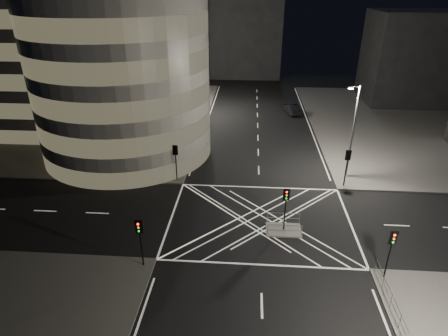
# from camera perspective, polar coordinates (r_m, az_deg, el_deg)

# --- Properties ---
(ground) EXTENTS (120.00, 120.00, 0.00)m
(ground) POSITION_cam_1_polar(r_m,az_deg,el_deg) (34.10, 5.48, -7.87)
(ground) COLOR black
(ground) RESTS_ON ground
(sidewalk_far_left) EXTENTS (42.00, 42.00, 0.15)m
(sidewalk_far_left) POSITION_cam_1_polar(r_m,az_deg,el_deg) (64.70, -21.71, 7.35)
(sidewalk_far_left) COLOR #4C4A48
(sidewalk_far_left) RESTS_ON ground
(central_island) EXTENTS (3.00, 2.00, 0.15)m
(central_island) POSITION_cam_1_polar(r_m,az_deg,el_deg) (32.95, 9.04, -9.31)
(central_island) COLOR slate
(central_island) RESTS_ON ground
(office_tower_curved) EXTENTS (30.00, 29.00, 27.20)m
(office_tower_curved) POSITION_cam_1_polar(r_m,az_deg,el_deg) (51.28, -19.24, 17.74)
(office_tower_curved) COLOR gray
(office_tower_curved) RESTS_ON sidewalk_far_left
(office_block_rear) EXTENTS (24.00, 16.00, 22.00)m
(office_block_rear) POSITION_cam_1_polar(r_m,az_deg,el_deg) (73.68, -13.03, 19.51)
(office_block_rear) COLOR gray
(office_block_rear) RESTS_ON sidewalk_far_left
(building_right_far) EXTENTS (14.00, 12.00, 15.00)m
(building_right_far) POSITION_cam_1_polar(r_m,az_deg,el_deg) (74.33, 26.51, 14.84)
(building_right_far) COLOR black
(building_right_far) RESTS_ON sidewalk_far_right
(building_far_end) EXTENTS (18.00, 8.00, 18.00)m
(building_far_end) POSITION_cam_1_polar(r_m,az_deg,el_deg) (86.86, 2.42, 19.63)
(building_far_end) COLOR black
(building_far_end) RESTS_ON ground
(tree_a) EXTENTS (4.09, 4.09, 6.59)m
(tree_a) POSITION_cam_1_polar(r_m,az_deg,el_deg) (41.10, -9.26, 4.98)
(tree_a) COLOR black
(tree_a) RESTS_ON sidewalk_far_left
(tree_b) EXTENTS (3.94, 3.94, 6.57)m
(tree_b) POSITION_cam_1_polar(r_m,az_deg,el_deg) (46.59, -7.66, 7.75)
(tree_b) COLOR black
(tree_b) RESTS_ON sidewalk_far_left
(tree_c) EXTENTS (4.83, 4.83, 7.05)m
(tree_c) POSITION_cam_1_polar(r_m,az_deg,el_deg) (52.21, -6.38, 9.83)
(tree_c) COLOR black
(tree_c) RESTS_ON sidewalk_far_left
(tree_d) EXTENTS (5.24, 5.24, 8.00)m
(tree_d) POSITION_cam_1_polar(r_m,az_deg,el_deg) (57.72, -5.37, 12.21)
(tree_d) COLOR black
(tree_d) RESTS_ON sidewalk_far_left
(tree_e) EXTENTS (3.99, 3.99, 6.37)m
(tree_e) POSITION_cam_1_polar(r_m,az_deg,el_deg) (63.69, -4.47, 12.73)
(tree_e) COLOR black
(tree_e) RESTS_ON sidewalk_far_left
(traffic_signal_fl) EXTENTS (0.55, 0.22, 4.00)m
(traffic_signal_fl) POSITION_cam_1_polar(r_m,az_deg,el_deg) (39.33, -7.39, 1.80)
(traffic_signal_fl) COLOR black
(traffic_signal_fl) RESTS_ON sidewalk_far_left
(traffic_signal_nl) EXTENTS (0.55, 0.22, 4.00)m
(traffic_signal_nl) POSITION_cam_1_polar(r_m,az_deg,el_deg) (27.91, -12.70, -9.86)
(traffic_signal_nl) COLOR black
(traffic_signal_nl) RESTS_ON sidewalk_near_left
(traffic_signal_fr) EXTENTS (0.55, 0.22, 4.00)m
(traffic_signal_fr) POSITION_cam_1_polar(r_m,az_deg,el_deg) (39.85, 18.28, 0.96)
(traffic_signal_fr) COLOR black
(traffic_signal_fr) RESTS_ON sidewalk_far_right
(traffic_signal_nr) EXTENTS (0.55, 0.22, 4.00)m
(traffic_signal_nr) POSITION_cam_1_polar(r_m,az_deg,el_deg) (28.64, 24.14, -10.76)
(traffic_signal_nr) COLOR black
(traffic_signal_nr) RESTS_ON sidewalk_near_right
(traffic_signal_island) EXTENTS (0.55, 0.22, 4.00)m
(traffic_signal_island) POSITION_cam_1_polar(r_m,az_deg,el_deg) (31.40, 9.41, -5.09)
(traffic_signal_island) COLOR black
(traffic_signal_island) RESTS_ON central_island
(street_lamp_left_near) EXTENTS (1.25, 0.25, 10.00)m
(street_lamp_left_near) POSITION_cam_1_polar(r_m,az_deg,el_deg) (43.24, -7.12, 7.85)
(street_lamp_left_near) COLOR slate
(street_lamp_left_near) RESTS_ON sidewalk_far_left
(street_lamp_left_far) EXTENTS (1.25, 0.25, 10.00)m
(street_lamp_left_far) POSITION_cam_1_polar(r_m,az_deg,el_deg) (60.35, -3.91, 13.28)
(street_lamp_left_far) COLOR slate
(street_lamp_left_far) RESTS_ON sidewalk_far_left
(street_lamp_right_far) EXTENTS (1.25, 0.25, 10.00)m
(street_lamp_right_far) POSITION_cam_1_polar(r_m,az_deg,el_deg) (41.01, 19.00, 5.56)
(street_lamp_right_far) COLOR slate
(street_lamp_right_far) RESTS_ON sidewalk_far_right
(railing_near_right) EXTENTS (0.06, 11.70, 1.10)m
(railing_near_right) POSITION_cam_1_polar(r_m,az_deg,el_deg) (26.20, 25.86, -21.68)
(railing_near_right) COLOR slate
(railing_near_right) RESTS_ON sidewalk_near_right
(railing_island_south) EXTENTS (2.80, 0.06, 1.10)m
(railing_island_south) POSITION_cam_1_polar(r_m,az_deg,el_deg) (31.86, 9.24, -9.33)
(railing_island_south) COLOR slate
(railing_island_south) RESTS_ON central_island
(railing_island_north) EXTENTS (2.80, 0.06, 1.10)m
(railing_island_north) POSITION_cam_1_polar(r_m,az_deg,el_deg) (33.34, 9.01, -7.53)
(railing_island_north) COLOR slate
(railing_island_north) RESTS_ON central_island
(sedan) EXTENTS (2.87, 4.97, 1.55)m
(sedan) POSITION_cam_1_polar(r_m,az_deg,el_deg) (62.60, 10.23, 8.89)
(sedan) COLOR black
(sedan) RESTS_ON ground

